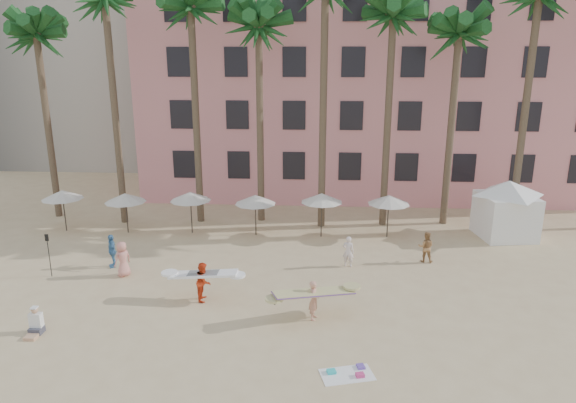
# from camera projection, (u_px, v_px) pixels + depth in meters

# --- Properties ---
(ground) EXTENTS (120.00, 120.00, 0.00)m
(ground) POSITION_uv_depth(u_px,v_px,m) (242.00, 345.00, 19.50)
(ground) COLOR #D1B789
(ground) RESTS_ON ground
(pink_hotel) EXTENTS (35.00, 14.00, 16.00)m
(pink_hotel) POSITION_uv_depth(u_px,v_px,m) (372.00, 89.00, 41.87)
(pink_hotel) COLOR pink
(pink_hotel) RESTS_ON ground
(palm_row) EXTENTS (44.40, 5.40, 16.30)m
(palm_row) POSITION_uv_depth(u_px,v_px,m) (283.00, 14.00, 30.34)
(palm_row) COLOR brown
(palm_row) RESTS_ON ground
(umbrella_row) EXTENTS (22.50, 2.70, 2.73)m
(umbrella_row) POSITION_uv_depth(u_px,v_px,m) (223.00, 198.00, 31.05)
(umbrella_row) COLOR #332B23
(umbrella_row) RESTS_ON ground
(cabana) EXTENTS (5.07, 5.07, 3.50)m
(cabana) POSITION_uv_depth(u_px,v_px,m) (507.00, 204.00, 30.66)
(cabana) COLOR white
(cabana) RESTS_ON ground
(beach_towel) EXTENTS (2.00, 1.43, 0.14)m
(beach_towel) POSITION_uv_depth(u_px,v_px,m) (348.00, 373.00, 17.69)
(beach_towel) COLOR white
(beach_towel) RESTS_ON ground
(carrier_yellow) EXTENTS (3.48, 2.05, 1.70)m
(carrier_yellow) POSITION_uv_depth(u_px,v_px,m) (314.00, 297.00, 21.19)
(carrier_yellow) COLOR tan
(carrier_yellow) RESTS_ON ground
(carrier_white) EXTENTS (3.06, 0.91, 1.77)m
(carrier_white) POSITION_uv_depth(u_px,v_px,m) (203.00, 280.00, 22.89)
(carrier_white) COLOR red
(carrier_white) RESTS_ON ground
(beachgoers) EXTENTS (17.25, 3.70, 1.80)m
(beachgoers) POSITION_uv_depth(u_px,v_px,m) (240.00, 252.00, 26.38)
(beachgoers) COLOR teal
(beachgoers) RESTS_ON ground
(paddle) EXTENTS (0.18, 0.04, 2.23)m
(paddle) POSITION_uv_depth(u_px,v_px,m) (48.00, 250.00, 25.19)
(paddle) COLOR black
(paddle) RESTS_ON ground
(seated_man) EXTENTS (0.49, 0.85, 1.11)m
(seated_man) POSITION_uv_depth(u_px,v_px,m) (35.00, 325.00, 20.20)
(seated_man) COLOR #3F3F4C
(seated_man) RESTS_ON ground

